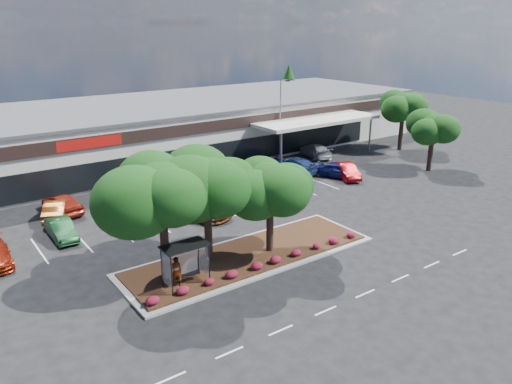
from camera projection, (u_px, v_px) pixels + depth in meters
ground at (310, 271)px, 32.27m from camera, size 160.00×160.00×0.00m
retail_store at (115, 134)px, 57.36m from camera, size 80.40×25.20×6.25m
landscape_island at (250, 256)px, 34.20m from camera, size 18.00×6.00×0.26m
lane_markings at (223, 222)px, 40.20m from camera, size 33.12×20.06×0.01m
shrub_row at (268, 262)px, 32.46m from camera, size 17.00×0.80×0.50m
bus_shelter at (184, 253)px, 29.65m from camera, size 2.75×1.55×2.59m
island_tree_west at (163, 217)px, 29.96m from camera, size 7.20×7.20×7.89m
island_tree_mid at (207, 206)px, 32.52m from camera, size 6.60×6.60×7.32m
island_tree_east at (270, 206)px, 33.71m from camera, size 5.80×5.80×6.50m
tree_east_near at (432, 141)px, 53.27m from camera, size 5.60×5.60×6.51m
tree_east_far at (402, 120)px, 62.01m from camera, size 6.40×6.40×7.62m
conifer_north_east at (289, 91)px, 83.43m from camera, size 3.96×3.96×9.00m
person_waiting at (176, 271)px, 29.72m from camera, size 0.80×0.64×1.91m
light_pole at (281, 124)px, 57.95m from camera, size 1.42×0.73×9.23m
car_1 at (61, 229)px, 37.03m from camera, size 1.54×4.38×1.44m
car_2 at (161, 202)px, 42.73m from camera, size 3.45×5.26×1.34m
car_3 at (200, 207)px, 41.32m from camera, size 3.97×6.10×1.64m
car_4 at (197, 207)px, 41.27m from camera, size 3.60×6.02×1.63m
car_5 at (244, 193)px, 45.06m from camera, size 1.97×4.64×1.33m
car_6 at (274, 177)px, 49.33m from camera, size 2.88×5.87×1.64m
car_7 at (346, 171)px, 51.46m from camera, size 3.36×4.90×1.53m
car_8 at (339, 170)px, 51.64m from camera, size 3.54×4.93×1.56m
car_9 at (62, 204)px, 41.99m from camera, size 2.75×5.10×1.65m
car_10 at (57, 209)px, 40.88m from camera, size 3.37×5.04×1.57m
car_11 at (123, 186)px, 46.72m from camera, size 4.17×5.77×1.55m
car_12 at (188, 173)px, 50.72m from camera, size 2.19×4.79×1.52m
car_13 at (213, 177)px, 49.74m from camera, size 2.14×4.37×1.38m
car_14 at (253, 165)px, 53.58m from camera, size 2.61×4.88×1.53m
car_15 at (294, 164)px, 54.27m from camera, size 3.53×5.64×1.45m
car_16 at (294, 165)px, 53.29m from camera, size 3.29×5.90×1.62m
car_17 at (315, 151)px, 59.57m from camera, size 3.58×5.82×1.57m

